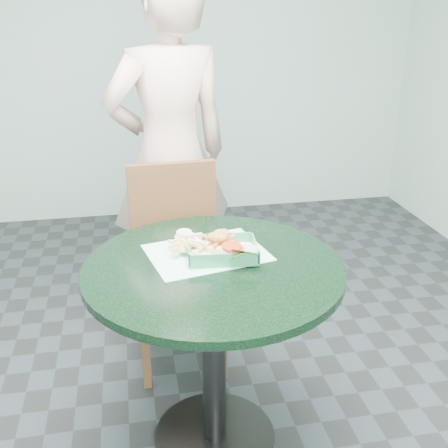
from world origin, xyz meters
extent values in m
cube|color=#303335|center=(0.00, 0.00, 0.00)|extent=(4.00, 5.00, 0.02)
cube|color=silver|center=(0.00, 2.50, 1.40)|extent=(4.00, 0.04, 2.80)
cylinder|color=black|center=(0.00, 0.00, 0.01)|extent=(0.47, 0.47, 0.02)
cylinder|color=black|center=(0.00, 0.00, 0.38)|extent=(0.09, 0.09, 0.70)
cylinder|color=black|center=(0.00, 0.00, 0.73)|extent=(0.89, 0.89, 0.03)
cube|color=black|center=(-0.07, 0.53, 0.45)|extent=(0.40, 0.40, 0.04)
cube|color=black|center=(-0.07, 0.71, 0.70)|extent=(0.40, 0.04, 0.46)
cube|color=black|center=(-0.24, 0.36, 0.21)|extent=(0.04, 0.04, 0.43)
cube|color=black|center=(0.10, 0.36, 0.21)|extent=(0.04, 0.04, 0.43)
cube|color=black|center=(-0.24, 0.70, 0.21)|extent=(0.04, 0.04, 0.43)
cube|color=black|center=(0.10, 0.70, 0.21)|extent=(0.04, 0.04, 0.43)
imported|color=beige|center=(-0.05, 0.98, 1.04)|extent=(0.87, 0.69, 2.09)
cube|color=#A5E4DC|center=(-0.01, 0.09, 0.75)|extent=(0.46, 0.38, 0.00)
cube|color=#28804D|center=(0.04, 0.05, 0.76)|extent=(0.24, 0.17, 0.01)
cube|color=white|center=(0.04, 0.05, 0.76)|extent=(0.23, 0.16, 0.00)
cube|color=#28804D|center=(0.04, 0.14, 0.78)|extent=(0.24, 0.01, 0.04)
cube|color=#28804D|center=(0.04, -0.03, 0.78)|extent=(0.24, 0.01, 0.04)
cube|color=#28804D|center=(0.16, 0.05, 0.78)|extent=(0.01, 0.17, 0.04)
cube|color=#28804D|center=(-0.08, 0.05, 0.78)|extent=(0.01, 0.17, 0.04)
cylinder|color=#DCB96D|center=(0.03, 0.09, 0.78)|extent=(0.11, 0.11, 0.02)
cylinder|color=white|center=(-0.09, 0.14, 0.80)|extent=(0.06, 0.06, 0.03)
cylinder|color=beige|center=(-0.09, 0.14, 0.81)|extent=(0.05, 0.05, 0.00)
cylinder|color=white|center=(0.07, 0.01, 0.78)|extent=(0.08, 0.08, 0.03)
torus|color=beige|center=(0.07, 0.01, 0.80)|extent=(0.07, 0.07, 0.01)
cylinder|color=#B43013|center=(0.07, 0.01, 0.81)|extent=(0.07, 0.07, 0.01)
camera|label=1|loc=(-0.26, -1.56, 1.59)|focal=42.00mm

